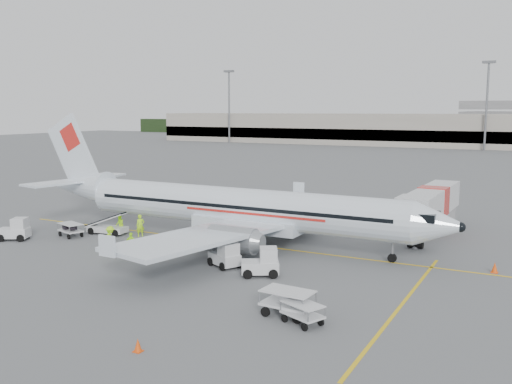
% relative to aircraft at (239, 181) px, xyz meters
% --- Properties ---
extents(ground, '(360.00, 360.00, 0.00)m').
position_rel_aircraft_xyz_m(ground, '(0.48, -0.13, -4.85)').
color(ground, '#56595B').
extents(stripe_lead, '(44.00, 0.20, 0.01)m').
position_rel_aircraft_xyz_m(stripe_lead, '(0.48, -0.13, -4.84)').
color(stripe_lead, yellow).
rests_on(stripe_lead, ground).
extents(stripe_cross, '(0.20, 20.00, 0.01)m').
position_rel_aircraft_xyz_m(stripe_cross, '(14.48, -8.13, -4.84)').
color(stripe_cross, yellow).
rests_on(stripe_cross, ground).
extents(terminal_west, '(110.00, 22.00, 9.00)m').
position_rel_aircraft_xyz_m(terminal_west, '(-39.52, 129.87, -0.35)').
color(terminal_west, gray).
rests_on(terminal_west, ground).
extents(treeline, '(300.00, 3.00, 6.00)m').
position_rel_aircraft_xyz_m(treeline, '(0.48, 174.87, -1.85)').
color(treeline, black).
rests_on(treeline, ground).
extents(mast_west, '(3.20, 1.20, 22.00)m').
position_rel_aircraft_xyz_m(mast_west, '(-69.52, 117.87, 6.15)').
color(mast_west, slate).
rests_on(mast_west, ground).
extents(mast_center, '(3.20, 1.20, 22.00)m').
position_rel_aircraft_xyz_m(mast_center, '(5.48, 117.87, 6.15)').
color(mast_center, slate).
rests_on(mast_center, ground).
extents(aircraft, '(35.37, 27.82, 9.70)m').
position_rel_aircraft_xyz_m(aircraft, '(0.00, 0.00, 0.00)').
color(aircraft, white).
rests_on(aircraft, ground).
extents(jet_bridge, '(3.29, 15.14, 3.95)m').
position_rel_aircraft_xyz_m(jet_bridge, '(12.59, 10.11, -2.87)').
color(jet_bridge, silver).
rests_on(jet_bridge, ground).
extents(belt_loader, '(4.53, 2.17, 2.36)m').
position_rel_aircraft_xyz_m(belt_loader, '(-11.35, -2.13, -3.67)').
color(belt_loader, silver).
rests_on(belt_loader, ground).
extents(tug_fore, '(2.65, 2.28, 1.78)m').
position_rel_aircraft_xyz_m(tug_fore, '(5.39, -7.00, -3.96)').
color(tug_fore, silver).
rests_on(tug_fore, ground).
extents(tug_mid, '(2.52, 2.11, 1.69)m').
position_rel_aircraft_xyz_m(tug_mid, '(2.38, -6.25, -4.00)').
color(tug_mid, silver).
rests_on(tug_mid, ground).
extents(tug_aft, '(2.64, 2.22, 1.77)m').
position_rel_aircraft_xyz_m(tug_aft, '(-16.40, -7.28, -3.96)').
color(tug_aft, silver).
rests_on(tug_aft, ground).
extents(cart_loaded_a, '(2.61, 2.02, 1.20)m').
position_rel_aircraft_xyz_m(cart_loaded_a, '(-1.46, -2.47, -4.25)').
color(cart_loaded_a, silver).
rests_on(cart_loaded_a, ground).
extents(cart_loaded_b, '(2.43, 1.86, 1.12)m').
position_rel_aircraft_xyz_m(cart_loaded_b, '(-13.28, -4.33, -4.29)').
color(cart_loaded_b, silver).
rests_on(cart_loaded_b, ground).
extents(cart_empty_a, '(2.67, 1.70, 1.34)m').
position_rel_aircraft_xyz_m(cart_empty_a, '(9.78, -12.55, -4.18)').
color(cart_empty_a, silver).
rests_on(cart_empty_a, ground).
extents(cart_empty_b, '(2.34, 1.93, 1.06)m').
position_rel_aircraft_xyz_m(cart_empty_b, '(10.88, -13.22, -4.32)').
color(cart_empty_b, silver).
rests_on(cart_empty_b, ground).
extents(cone_nose, '(0.43, 0.43, 0.71)m').
position_rel_aircraft_xyz_m(cone_nose, '(18.26, 0.45, -4.49)').
color(cone_nose, '#E5490D').
rests_on(cone_nose, ground).
extents(cone_port, '(0.35, 0.35, 0.57)m').
position_rel_aircraft_xyz_m(cone_port, '(0.52, 8.39, -4.56)').
color(cone_port, '#E5490D').
rests_on(cone_port, ground).
extents(cone_stbd, '(0.37, 0.37, 0.60)m').
position_rel_aircraft_xyz_m(cone_stbd, '(5.89, -19.39, -4.55)').
color(cone_stbd, '#E5490D').
rests_on(cone_stbd, ground).
extents(crew_a, '(0.76, 0.78, 1.80)m').
position_rel_aircraft_xyz_m(crew_a, '(-8.30, -1.63, -3.95)').
color(crew_a, '#A0E017').
rests_on(crew_a, ground).
extents(crew_b, '(0.99, 0.97, 1.61)m').
position_rel_aircraft_xyz_m(crew_b, '(-10.48, -1.63, -4.04)').
color(crew_b, '#A0E017').
rests_on(crew_b, ground).
extents(crew_c, '(1.10, 1.38, 1.87)m').
position_rel_aircraft_xyz_m(crew_c, '(-7.07, -6.56, -3.91)').
color(crew_c, '#A0E017').
rests_on(crew_c, ground).
extents(crew_d, '(1.00, 0.64, 1.59)m').
position_rel_aircraft_xyz_m(crew_d, '(-5.15, -6.55, -4.05)').
color(crew_d, '#A0E017').
rests_on(crew_d, ground).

